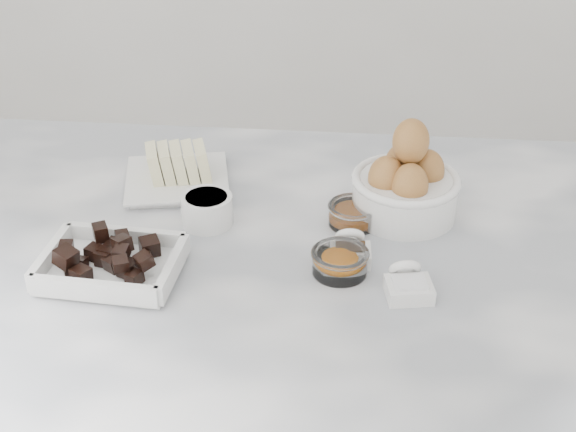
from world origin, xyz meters
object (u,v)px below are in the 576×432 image
object	(u,v)px
sugar_ramekin	(207,208)
vanilla_spoon	(350,250)
chocolate_dish	(111,261)
butter_plate	(175,171)
salt_spoon	(408,284)
honey_bowl	(353,214)
zest_bowl	(340,261)
egg_bowl	(406,184)

from	to	relation	value
sugar_ramekin	vanilla_spoon	size ratio (longest dim) A/B	1.08
chocolate_dish	sugar_ramekin	size ratio (longest dim) A/B	2.51
chocolate_dish	vanilla_spoon	distance (m)	0.33
butter_plate	salt_spoon	bearing A→B (deg)	-35.45
honey_bowl	zest_bowl	distance (m)	0.13
butter_plate	honey_bowl	bearing A→B (deg)	-17.95
sugar_ramekin	salt_spoon	world-z (taller)	same
salt_spoon	honey_bowl	bearing A→B (deg)	114.46
salt_spoon	zest_bowl	bearing A→B (deg)	156.40
butter_plate	honey_bowl	distance (m)	0.31
chocolate_dish	honey_bowl	bearing A→B (deg)	26.66
sugar_ramekin	egg_bowl	world-z (taller)	egg_bowl
chocolate_dish	butter_plate	distance (m)	0.26
chocolate_dish	honey_bowl	world-z (taller)	chocolate_dish
chocolate_dish	vanilla_spoon	world-z (taller)	chocolate_dish
sugar_ramekin	egg_bowl	distance (m)	0.30
butter_plate	egg_bowl	xyz separation A→B (m)	(0.37, -0.06, 0.03)
sugar_ramekin	chocolate_dish	bearing A→B (deg)	-126.37
vanilla_spoon	sugar_ramekin	bearing A→B (deg)	160.88
egg_bowl	zest_bowl	xyz separation A→B (m)	(-0.09, -0.16, -0.03)
honey_bowl	salt_spoon	xyz separation A→B (m)	(0.08, -0.17, -0.00)
egg_bowl	honey_bowl	distance (m)	0.09
egg_bowl	honey_bowl	world-z (taller)	egg_bowl
honey_bowl	zest_bowl	bearing A→B (deg)	-96.61
butter_plate	egg_bowl	distance (m)	0.38
sugar_ramekin	vanilla_spoon	world-z (taller)	sugar_ramekin
sugar_ramekin	salt_spoon	distance (m)	0.33
chocolate_dish	zest_bowl	distance (m)	0.31
honey_bowl	salt_spoon	world-z (taller)	salt_spoon
vanilla_spoon	egg_bowl	bearing A→B (deg)	58.89
salt_spoon	sugar_ramekin	bearing A→B (deg)	153.17
chocolate_dish	sugar_ramekin	world-z (taller)	chocolate_dish
sugar_ramekin	honey_bowl	xyz separation A→B (m)	(0.22, 0.02, -0.01)
chocolate_dish	salt_spoon	bearing A→B (deg)	-0.71
honey_bowl	vanilla_spoon	bearing A→B (deg)	-91.05
butter_plate	salt_spoon	distance (m)	0.45
butter_plate	egg_bowl	bearing A→B (deg)	-8.95
zest_bowl	vanilla_spoon	bearing A→B (deg)	68.97
vanilla_spoon	salt_spoon	bearing A→B (deg)	-43.44
vanilla_spoon	salt_spoon	size ratio (longest dim) A/B	0.89
butter_plate	chocolate_dish	bearing A→B (deg)	-97.06
egg_bowl	vanilla_spoon	bearing A→B (deg)	-121.11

